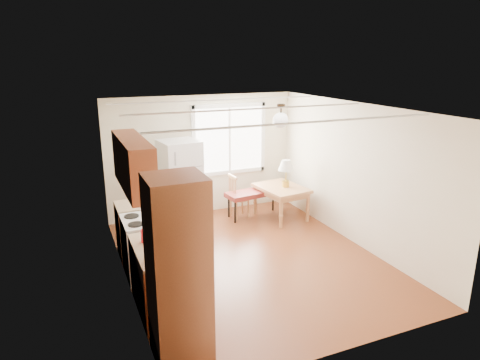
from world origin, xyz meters
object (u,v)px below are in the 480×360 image
refrigerator (180,184)px  dining_table (281,191)px  chair (236,194)px  bench (255,193)px

refrigerator → dining_table: 2.07m
refrigerator → chair: refrigerator is taller
dining_table → bench: bearing=142.5°
refrigerator → dining_table: size_ratio=1.46×
chair → dining_table: bearing=-27.6°
refrigerator → dining_table: bearing=-18.2°
refrigerator → bench: size_ratio=1.34×
bench → chair: 0.40m
refrigerator → bench: (1.55, -0.13, -0.35)m
dining_table → refrigerator: bearing=161.4°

